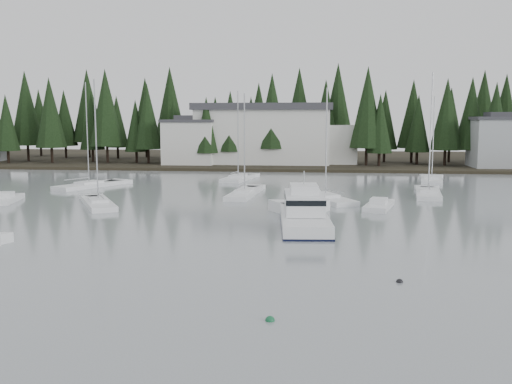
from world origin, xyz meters
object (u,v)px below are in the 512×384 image
sailboat_0 (325,200)px  harbor_inn (274,134)px  runabout_1 (379,207)px  sailboat_1 (432,181)px  sailboat_8 (245,195)px  sailboat_6 (238,180)px  cabin_cruiser_center (304,216)px  house_west (190,141)px  runabout_0 (5,201)px  house_east_a (503,141)px  sailboat_9 (98,205)px  sailboat_3 (428,195)px  sailboat_7 (89,187)px

sailboat_0 → harbor_inn: bearing=-14.6°
harbor_inn → runabout_1: harbor_inn is taller
sailboat_1 → sailboat_8: sailboat_1 is taller
sailboat_6 → sailboat_8: bearing=-160.2°
cabin_cruiser_center → house_west: bearing=16.9°
sailboat_0 → runabout_0: sailboat_0 is taller
sailboat_1 → runabout_0: bearing=127.5°
sailboat_6 → sailboat_8: sailboat_6 is taller
house_east_a → sailboat_9: bearing=-139.0°
house_east_a → sailboat_1: sailboat_1 is taller
sailboat_3 → sailboat_9: size_ratio=1.10×
harbor_inn → sailboat_0: bearing=-78.6°
sailboat_6 → runabout_0: size_ratio=2.19×
harbor_inn → runabout_0: 54.81m
cabin_cruiser_center → runabout_0: 33.07m
sailboat_6 → runabout_0: (-21.38, -23.75, 0.06)m
harbor_inn → sailboat_3: size_ratio=2.05×
house_east_a → sailboat_1: (-15.17, -19.35, -4.84)m
sailboat_7 → house_east_a: bearing=-37.1°
sailboat_8 → runabout_0: sailboat_8 is taller
sailboat_7 → house_west: bearing=15.1°
sailboat_0 → runabout_1: size_ratio=1.96×
sailboat_3 → sailboat_9: bearing=117.2°
runabout_1 → house_west: bearing=47.3°
sailboat_7 → runabout_1: sailboat_7 is taller
sailboat_3 → sailboat_6: 27.50m
sailboat_8 → sailboat_9: 16.54m
cabin_cruiser_center → sailboat_3: bearing=-39.3°
house_east_a → sailboat_0: (-30.09, -39.52, -4.84)m
sailboat_3 → house_west: bearing=53.9°
sailboat_1 → harbor_inn: bearing=55.3°
sailboat_6 → sailboat_9: 27.46m
sailboat_3 → sailboat_7: sailboat_3 is taller
harbor_inn → sailboat_0: sailboat_0 is taller
house_west → sailboat_0: (23.91, -40.52, -4.59)m
sailboat_1 → sailboat_9: bearing=135.4°
sailboat_3 → runabout_1: (-6.59, -10.19, 0.05)m
harbor_inn → cabin_cruiser_center: (6.94, -58.51, -5.00)m
sailboat_3 → runabout_0: (-45.17, -9.95, 0.05)m
runabout_1 → cabin_cruiser_center: bearing=158.6°
house_east_a → sailboat_8: bearing=-137.1°
cabin_cruiser_center → sailboat_7: sailboat_7 is taller
house_west → sailboat_1: 44.08m
sailboat_8 → sailboat_9: sailboat_9 is taller
sailboat_1 → sailboat_3: size_ratio=0.85×
house_west → house_east_a: 54.01m
sailboat_9 → runabout_1: size_ratio=2.06×
cabin_cruiser_center → runabout_0: cabin_cruiser_center is taller
sailboat_7 → sailboat_8: 21.43m
sailboat_7 → sailboat_1: bearing=-49.9°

